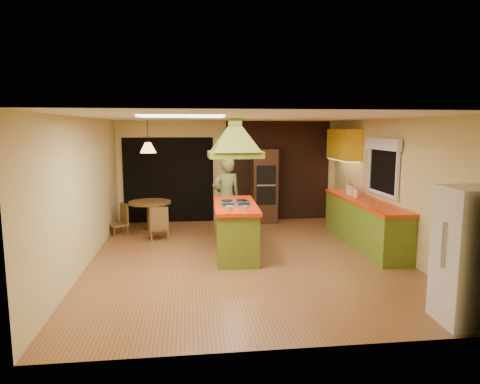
{
  "coord_description": "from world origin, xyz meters",
  "views": [
    {
      "loc": [
        -1.01,
        -7.39,
        2.31
      ],
      "look_at": [
        -0.07,
        0.38,
        1.15
      ],
      "focal_mm": 32.0,
      "sensor_mm": 36.0,
      "label": 1
    }
  ],
  "objects": [
    {
      "name": "canister_small",
      "position": [
        2.4,
        0.91,
        1.01
      ],
      "size": [
        0.16,
        0.16,
        0.17
      ],
      "primitive_type": "cylinder",
      "rotation": [
        0.0,
        0.0,
        -0.33
      ],
      "color": "#FFECCD",
      "rests_on": "right_counter"
    },
    {
      "name": "range_hood",
      "position": [
        -0.17,
        0.28,
        2.25
      ],
      "size": [
        0.97,
        0.71,
        0.79
      ],
      "rotation": [
        0.0,
        0.0,
        0.02
      ],
      "color": "olive",
      "rests_on": "ceiling_plane"
    },
    {
      "name": "right_counter",
      "position": [
        2.45,
        0.6,
        0.46
      ],
      "size": [
        0.62,
        3.05,
        0.92
      ],
      "color": "olive",
      "rests_on": "ground"
    },
    {
      "name": "ceiling_plane",
      "position": [
        0.0,
        0.0,
        2.5
      ],
      "size": [
        6.5,
        6.5,
        0.0
      ],
      "primitive_type": "plane",
      "rotation": [
        3.14,
        0.0,
        0.0
      ],
      "color": "silver",
      "rests_on": "room_walls"
    },
    {
      "name": "refrigerator",
      "position": [
        2.28,
        -2.89,
        0.82
      ],
      "size": [
        0.71,
        0.68,
        1.65
      ],
      "primitive_type": "cube",
      "rotation": [
        0.0,
        0.0,
        -0.05
      ],
      "color": "silver",
      "rests_on": "ground"
    },
    {
      "name": "canister_large",
      "position": [
        2.4,
        1.17,
        1.02
      ],
      "size": [
        0.18,
        0.18,
        0.2
      ],
      "primitive_type": "cylinder",
      "rotation": [
        0.0,
        0.0,
        0.4
      ],
      "color": "#FFEDCD",
      "rests_on": "right_counter"
    },
    {
      "name": "canister_medium",
      "position": [
        2.4,
        1.31,
        1.02
      ],
      "size": [
        0.16,
        0.16,
        0.2
      ],
      "primitive_type": "cylinder",
      "rotation": [
        0.0,
        0.0,
        0.14
      ],
      "color": "#FFE8CD",
      "rests_on": "right_counter"
    },
    {
      "name": "chair_left",
      "position": [
        -2.58,
        2.08,
        0.34
      ],
      "size": [
        0.51,
        0.51,
        0.67
      ],
      "primitive_type": null,
      "rotation": [
        0.0,
        0.0,
        -0.98
      ],
      "color": "brown",
      "rests_on": "ground"
    },
    {
      "name": "pendant_lamp",
      "position": [
        -1.88,
        2.18,
        1.9
      ],
      "size": [
        0.45,
        0.45,
        0.23
      ],
      "primitive_type": "cone",
      "rotation": [
        0.0,
        0.0,
        0.36
      ],
      "color": "#FF9E3F",
      "rests_on": "ceiling_plane"
    },
    {
      "name": "upper_cabinets",
      "position": [
        2.57,
        2.2,
        1.95
      ],
      "size": [
        0.34,
        1.4,
        0.7
      ],
      "primitive_type": "cube",
      "color": "yellow",
      "rests_on": "room_walls"
    },
    {
      "name": "nook_opening",
      "position": [
        -1.5,
        3.23,
        1.05
      ],
      "size": [
        2.2,
        0.03,
        2.1
      ],
      "primitive_type": "cube",
      "color": "black",
      "rests_on": "ground"
    },
    {
      "name": "kitchen_island",
      "position": [
        -0.17,
        0.28,
        0.48
      ],
      "size": [
        0.85,
        1.94,
        0.97
      ],
      "rotation": [
        0.0,
        0.0,
        -0.04
      ],
      "color": "olive",
      "rests_on": "ground"
    },
    {
      "name": "wall_oven",
      "position": [
        0.84,
        2.95,
        0.91
      ],
      "size": [
        0.6,
        0.6,
        1.82
      ],
      "rotation": [
        0.0,
        0.0,
        -0.0
      ],
      "color": "#442916",
      "rests_on": "ground"
    },
    {
      "name": "room_walls",
      "position": [
        0.0,
        0.0,
        1.25
      ],
      "size": [
        5.5,
        6.5,
        6.5
      ],
      "color": "beige",
      "rests_on": "ground"
    },
    {
      "name": "ground",
      "position": [
        0.0,
        0.0,
        0.0
      ],
      "size": [
        6.5,
        6.5,
        0.0
      ],
      "primitive_type": "plane",
      "color": "#935A30",
      "rests_on": "ground"
    },
    {
      "name": "brick_panel",
      "position": [
        1.25,
        3.23,
        1.25
      ],
      "size": [
        2.64,
        0.03,
        2.5
      ],
      "primitive_type": "cube",
      "color": "#381E14",
      "rests_on": "ground"
    },
    {
      "name": "dining_table",
      "position": [
        -1.88,
        2.18,
        0.49
      ],
      "size": [
        0.94,
        0.94,
        0.71
      ],
      "rotation": [
        0.0,
        0.0,
        0.36
      ],
      "color": "brown",
      "rests_on": "ground"
    },
    {
      "name": "window_right",
      "position": [
        2.7,
        0.4,
        1.77
      ],
      "size": [
        0.12,
        1.35,
        1.06
      ],
      "color": "black",
      "rests_on": "room_walls"
    },
    {
      "name": "man",
      "position": [
        -0.22,
        1.58,
        0.86
      ],
      "size": [
        0.72,
        0.57,
        1.72
      ],
      "primitive_type": "imported",
      "rotation": [
        0.0,
        0.0,
        3.43
      ],
      "color": "#555F32",
      "rests_on": "ground"
    },
    {
      "name": "chair_near",
      "position": [
        -1.63,
        1.53,
        0.36
      ],
      "size": [
        0.41,
        0.41,
        0.72
      ],
      "primitive_type": null,
      "rotation": [
        0.0,
        0.0,
        3.18
      ],
      "color": "brown",
      "rests_on": "ground"
    },
    {
      "name": "fluor_panel",
      "position": [
        -1.1,
        -1.2,
        2.48
      ],
      "size": [
        1.2,
        0.6,
        0.03
      ],
      "primitive_type": "cube",
      "color": "white",
      "rests_on": "ceiling_plane"
    }
  ]
}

